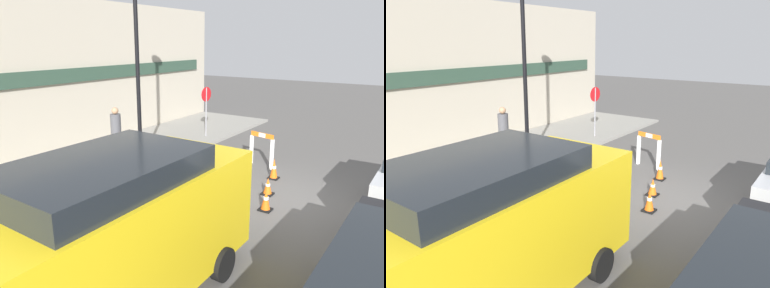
{
  "view_description": "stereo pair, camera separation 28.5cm",
  "coord_description": "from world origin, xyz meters",
  "views": [
    {
      "loc": [
        -8.76,
        -2.94,
        4.0
      ],
      "look_at": [
        0.2,
        3.21,
        1.0
      ],
      "focal_mm": 35.0,
      "sensor_mm": 36.0,
      "label": 1
    },
    {
      "loc": [
        -8.59,
        -3.17,
        4.0
      ],
      "look_at": [
        0.2,
        3.21,
        1.0
      ],
      "focal_mm": 35.0,
      "sensor_mm": 36.0,
      "label": 2
    }
  ],
  "objects": [
    {
      "name": "storefront_facade",
      "position": [
        0.0,
        8.49,
        2.75
      ],
      "size": [
        18.0,
        0.22,
        5.5
      ],
      "color": "#BCB29E",
      "rests_on": "ground_plane"
    },
    {
      "name": "person_pedestrian",
      "position": [
        -0.13,
        6.08,
        1.07
      ],
      "size": [
        0.36,
        0.36,
        1.78
      ],
      "rotation": [
        0.0,
        0.0,
        3.18
      ],
      "color": "#33333D",
      "rests_on": "sidewalk_slab"
    },
    {
      "name": "traffic_cone_2",
      "position": [
        -0.82,
        0.33,
        0.26
      ],
      "size": [
        0.3,
        0.3,
        0.54
      ],
      "color": "black",
      "rests_on": "ground_plane"
    },
    {
      "name": "ground_plane",
      "position": [
        0.0,
        0.0,
        0.0
      ],
      "size": [
        60.0,
        60.0,
        0.0
      ],
      "primitive_type": "plane",
      "color": "#565451"
    },
    {
      "name": "sidewalk_slab",
      "position": [
        0.0,
        6.46,
        0.05
      ],
      "size": [
        18.0,
        3.91,
        0.11
      ],
      "color": "gray",
      "rests_on": "ground_plane"
    },
    {
      "name": "traffic_cone_0",
      "position": [
        1.35,
        1.02,
        0.3
      ],
      "size": [
        0.3,
        0.3,
        0.62
      ],
      "color": "black",
      "rests_on": "ground_plane"
    },
    {
      "name": "work_van",
      "position": [
        -5.45,
        0.8,
        1.34
      ],
      "size": [
        5.3,
        2.14,
        2.46
      ],
      "color": "yellow",
      "rests_on": "ground_plane"
    },
    {
      "name": "traffic_cone_3",
      "position": [
        0.92,
        4.4,
        0.27
      ],
      "size": [
        0.3,
        0.3,
        0.55
      ],
      "color": "black",
      "rests_on": "ground_plane"
    },
    {
      "name": "person_worker",
      "position": [
        -2.65,
        2.36,
        0.9
      ],
      "size": [
        0.36,
        0.36,
        1.66
      ],
      "rotation": [
        0.0,
        0.0,
        0.12
      ],
      "color": "#33333D",
      "rests_on": "ground_plane"
    },
    {
      "name": "streetlamp_post",
      "position": [
        0.1,
        5.21,
        3.97
      ],
      "size": [
        0.44,
        0.44,
        6.1
      ],
      "color": "black",
      "rests_on": "sidewalk_slab"
    },
    {
      "name": "traffic_cone_1",
      "position": [
        0.12,
        0.69,
        0.23
      ],
      "size": [
        0.3,
        0.3,
        0.47
      ],
      "color": "black",
      "rests_on": "ground_plane"
    },
    {
      "name": "stop_sign",
      "position": [
        4.27,
        5.29,
        1.5
      ],
      "size": [
        0.6,
        0.09,
        2.07
      ],
      "rotation": [
        0.0,
        0.0,
        3.02
      ],
      "color": "gray",
      "rests_on": "sidewalk_slab"
    },
    {
      "name": "barricade_1",
      "position": [
        2.19,
        1.82,
        0.62
      ],
      "size": [
        0.32,
        0.89,
        1.14
      ],
      "rotation": [
        0.0,
        0.0,
        7.63
      ],
      "color": "white",
      "rests_on": "ground_plane"
    },
    {
      "name": "barricade_0",
      "position": [
        -1.65,
        3.87,
        0.62
      ],
      "size": [
        0.52,
        0.85,
        1.15
      ],
      "rotation": [
        0.0,
        0.0,
        4.24
      ],
      "color": "white",
      "rests_on": "ground_plane"
    }
  ]
}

